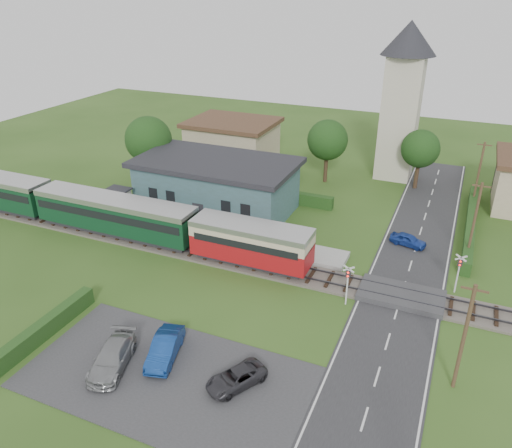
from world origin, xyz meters
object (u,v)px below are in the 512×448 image
at_px(church_tower, 403,90).
at_px(crossing_signal_far, 459,268).
at_px(crossing_signal_near, 348,279).
at_px(pedestrian_far, 130,211).
at_px(car_on_road, 408,240).
at_px(equipment_hut, 118,202).
at_px(car_park_blue, 165,348).
at_px(train, 87,208).
at_px(house_west, 233,141).
at_px(car_park_dark, 236,378).
at_px(pedestrian_near, 258,231).
at_px(station_building, 217,185).
at_px(car_park_silver, 112,357).

relative_size(church_tower, crossing_signal_far, 5.37).
relative_size(crossing_signal_near, pedestrian_far, 1.87).
bearing_deg(car_on_road, equipment_hut, 114.49).
distance_m(church_tower, car_park_blue, 40.40).
height_order(train, house_west, house_west).
relative_size(equipment_hut, car_park_dark, 0.69).
distance_m(house_west, car_park_dark, 40.09).
bearing_deg(crossing_signal_far, equipment_hut, 178.54).
xyz_separation_m(church_tower, house_west, (-20.00, -3.00, -7.43)).
bearing_deg(pedestrian_near, car_park_blue, 88.14).
relative_size(church_tower, pedestrian_far, 10.06).
xyz_separation_m(house_west, pedestrian_near, (11.90, -19.39, -1.45)).
xyz_separation_m(car_park_blue, pedestrian_near, (-0.60, 16.17, 0.57)).
distance_m(house_west, car_park_blue, 37.74).
bearing_deg(crossing_signal_far, station_building, 164.37).
bearing_deg(station_building, house_west, 109.65).
bearing_deg(pedestrian_near, car_park_dark, 104.95).
height_order(crossing_signal_near, pedestrian_far, crossing_signal_near).
bearing_deg(church_tower, station_building, -131.41).
bearing_deg(car_park_silver, church_tower, 59.63).
bearing_deg(pedestrian_near, crossing_signal_far, 171.85).
xyz_separation_m(train, church_tower, (23.98, 26.00, 8.05)).
xyz_separation_m(crossing_signal_near, car_park_dark, (-3.82, -10.56, -1.55)).
distance_m(church_tower, car_park_silver, 42.82).
xyz_separation_m(equipment_hut, station_building, (8.00, 5.79, 0.95)).
distance_m(crossing_signal_far, car_on_road, 7.72).
height_order(car_on_road, pedestrian_far, pedestrian_far).
relative_size(crossing_signal_far, pedestrian_near, 1.85).
bearing_deg(house_west, station_building, -70.35).
relative_size(train, pedestrian_near, 24.33).
height_order(car_park_blue, pedestrian_near, pedestrian_near).
bearing_deg(station_building, pedestrian_near, -37.95).
xyz_separation_m(crossing_signal_far, car_park_silver, (-18.58, -16.94, -1.39)).
height_order(train, car_park_blue, train).
height_order(crossing_signal_far, pedestrian_near, crossing_signal_far).
relative_size(church_tower, car_park_dark, 4.78).
xyz_separation_m(car_on_road, car_park_dark, (-6.67, -21.54, 0.00)).
distance_m(station_building, pedestrian_near, 8.86).
relative_size(equipment_hut, car_park_silver, 0.55).
xyz_separation_m(house_west, pedestrian_far, (-1.15, -20.43, -1.47)).
bearing_deg(car_park_blue, equipment_hut, 119.44).
bearing_deg(house_west, pedestrian_near, -58.46).
xyz_separation_m(train, car_park_blue, (16.47, -12.55, -1.41)).
distance_m(crossing_signal_far, car_park_silver, 25.18).
height_order(car_park_dark, pedestrian_near, pedestrian_near).
bearing_deg(crossing_signal_near, pedestrian_near, 147.64).
height_order(car_park_blue, car_park_silver, car_park_blue).
xyz_separation_m(train, car_on_road, (28.23, 8.58, -1.59)).
bearing_deg(equipment_hut, car_park_dark, -38.15).
xyz_separation_m(equipment_hut, train, (-0.98, -3.20, 0.43)).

